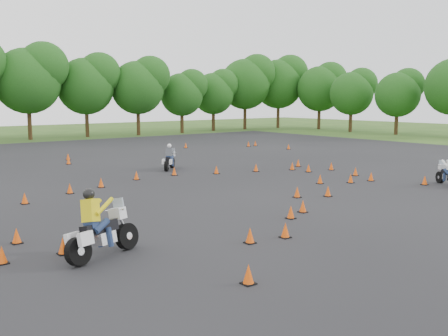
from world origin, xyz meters
name	(u,v)px	position (x,y,z in m)	size (l,w,h in m)	color
ground	(288,210)	(0.00, 0.00, 0.00)	(140.00, 140.00, 0.00)	#2D5119
asphalt_pad	(198,188)	(0.00, 6.00, 0.01)	(62.00, 62.00, 0.00)	black
treeline	(59,93)	(4.08, 35.16, 4.78)	(86.96, 32.86, 11.17)	#1B4914
traffic_cones	(213,185)	(0.38, 5.32, 0.23)	(36.74, 33.33, 0.45)	#E14B09
rider_grey	(169,157)	(2.30, 12.29, 0.80)	(2.05, 0.63, 1.58)	#484B51
rider_yellow	(105,223)	(-8.07, -1.10, 0.96)	(2.47, 0.76, 1.90)	gold
rider_white	(448,170)	(10.18, -1.01, 0.77)	(1.99, 0.61, 1.53)	white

